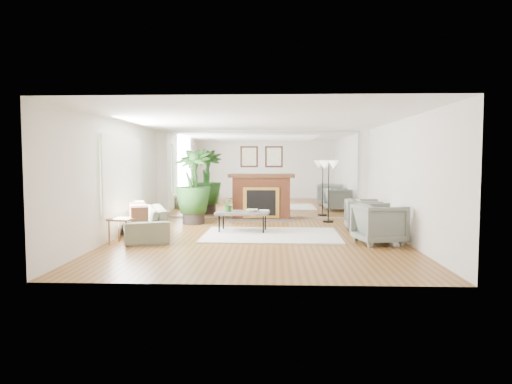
{
  "coord_description": "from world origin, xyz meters",
  "views": [
    {
      "loc": [
        0.34,
        -9.45,
        1.65
      ],
      "look_at": [
        -0.05,
        0.6,
        0.95
      ],
      "focal_mm": 32.0,
      "sensor_mm": 36.0,
      "label": 1
    }
  ],
  "objects_px": {
    "armchair_back": "(363,215)",
    "armchair_front": "(379,224)",
    "side_table": "(122,222)",
    "potted_ficus": "(193,184)",
    "coffee_table": "(243,213)",
    "floor_lamp": "(329,170)",
    "sofa": "(144,222)",
    "fireplace": "(261,196)"
  },
  "relations": [
    {
      "from": "floor_lamp",
      "to": "side_table",
      "type": "bearing_deg",
      "value": -143.14
    },
    {
      "from": "fireplace",
      "to": "armchair_back",
      "type": "relative_size",
      "value": 2.51
    },
    {
      "from": "armchair_back",
      "to": "potted_ficus",
      "type": "xyz_separation_m",
      "value": [
        -4.2,
        0.94,
        0.68
      ]
    },
    {
      "from": "armchair_back",
      "to": "sofa",
      "type": "bearing_deg",
      "value": 106.95
    },
    {
      "from": "armchair_back",
      "to": "armchair_front",
      "type": "height_order",
      "value": "armchair_front"
    },
    {
      "from": "fireplace",
      "to": "armchair_back",
      "type": "bearing_deg",
      "value": -38.15
    },
    {
      "from": "sofa",
      "to": "potted_ficus",
      "type": "xyz_separation_m",
      "value": [
        0.71,
        2.09,
        0.73
      ]
    },
    {
      "from": "side_table",
      "to": "coffee_table",
      "type": "bearing_deg",
      "value": 33.86
    },
    {
      "from": "sofa",
      "to": "armchair_back",
      "type": "relative_size",
      "value": 2.69
    },
    {
      "from": "coffee_table",
      "to": "side_table",
      "type": "xyz_separation_m",
      "value": [
        -2.29,
        -1.53,
        -0.01
      ]
    },
    {
      "from": "sofa",
      "to": "side_table",
      "type": "xyz_separation_m",
      "value": [
        -0.2,
        -0.81,
        0.11
      ]
    },
    {
      "from": "armchair_front",
      "to": "potted_ficus",
      "type": "relative_size",
      "value": 0.45
    },
    {
      "from": "side_table",
      "to": "potted_ficus",
      "type": "bearing_deg",
      "value": 72.56
    },
    {
      "from": "coffee_table",
      "to": "armchair_front",
      "type": "distance_m",
      "value": 3.1
    },
    {
      "from": "sofa",
      "to": "floor_lamp",
      "type": "xyz_separation_m",
      "value": [
        4.25,
        2.53,
        1.08
      ]
    },
    {
      "from": "sofa",
      "to": "armchair_back",
      "type": "distance_m",
      "value": 5.04
    },
    {
      "from": "armchair_back",
      "to": "armchair_front",
      "type": "xyz_separation_m",
      "value": [
        -0.03,
        -1.77,
        0.03
      ]
    },
    {
      "from": "coffee_table",
      "to": "armchair_front",
      "type": "relative_size",
      "value": 1.42
    },
    {
      "from": "potted_ficus",
      "to": "armchair_back",
      "type": "bearing_deg",
      "value": -12.63
    },
    {
      "from": "side_table",
      "to": "floor_lamp",
      "type": "distance_m",
      "value": 5.65
    },
    {
      "from": "fireplace",
      "to": "floor_lamp",
      "type": "xyz_separation_m",
      "value": [
        1.8,
        -0.55,
        0.75
      ]
    },
    {
      "from": "armchair_back",
      "to": "floor_lamp",
      "type": "xyz_separation_m",
      "value": [
        -0.66,
        1.39,
        1.03
      ]
    },
    {
      "from": "side_table",
      "to": "floor_lamp",
      "type": "height_order",
      "value": "floor_lamp"
    },
    {
      "from": "armchair_back",
      "to": "coffee_table",
      "type": "bearing_deg",
      "value": 102.32
    },
    {
      "from": "potted_ficus",
      "to": "sofa",
      "type": "bearing_deg",
      "value": -108.8
    },
    {
      "from": "sofa",
      "to": "armchair_back",
      "type": "xyz_separation_m",
      "value": [
        4.91,
        1.14,
        0.05
      ]
    },
    {
      "from": "armchair_back",
      "to": "potted_ficus",
      "type": "height_order",
      "value": "potted_ficus"
    },
    {
      "from": "armchair_back",
      "to": "floor_lamp",
      "type": "height_order",
      "value": "floor_lamp"
    },
    {
      "from": "fireplace",
      "to": "armchair_back",
      "type": "xyz_separation_m",
      "value": [
        2.46,
        -1.93,
        -0.29
      ]
    },
    {
      "from": "coffee_table",
      "to": "potted_ficus",
      "type": "height_order",
      "value": "potted_ficus"
    },
    {
      "from": "fireplace",
      "to": "sofa",
      "type": "xyz_separation_m",
      "value": [
        -2.45,
        -3.08,
        -0.34
      ]
    },
    {
      "from": "floor_lamp",
      "to": "potted_ficus",
      "type": "bearing_deg",
      "value": -172.86
    },
    {
      "from": "armchair_back",
      "to": "potted_ficus",
      "type": "relative_size",
      "value": 0.42
    },
    {
      "from": "armchair_front",
      "to": "floor_lamp",
      "type": "relative_size",
      "value": 0.53
    },
    {
      "from": "fireplace",
      "to": "coffee_table",
      "type": "xyz_separation_m",
      "value": [
        -0.36,
        -2.35,
        -0.22
      ]
    },
    {
      "from": "armchair_front",
      "to": "side_table",
      "type": "height_order",
      "value": "armchair_front"
    },
    {
      "from": "sofa",
      "to": "armchair_front",
      "type": "bearing_deg",
      "value": 62.95
    },
    {
      "from": "armchair_back",
      "to": "side_table",
      "type": "distance_m",
      "value": 5.47
    },
    {
      "from": "fireplace",
      "to": "floor_lamp",
      "type": "height_order",
      "value": "fireplace"
    },
    {
      "from": "sofa",
      "to": "side_table",
      "type": "height_order",
      "value": "sofa"
    },
    {
      "from": "armchair_front",
      "to": "floor_lamp",
      "type": "height_order",
      "value": "floor_lamp"
    },
    {
      "from": "side_table",
      "to": "floor_lamp",
      "type": "relative_size",
      "value": 0.32
    }
  ]
}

